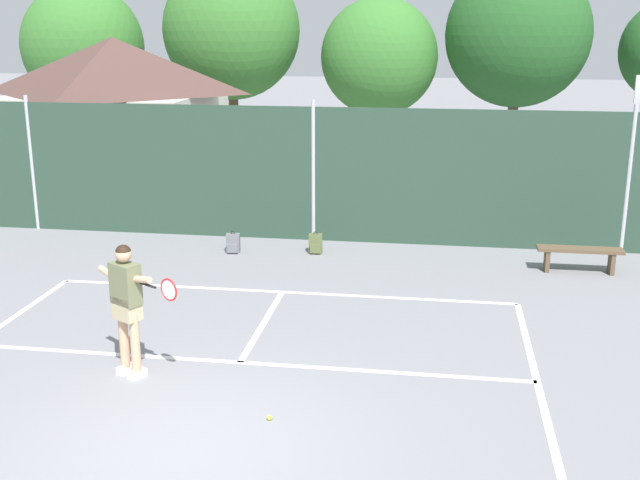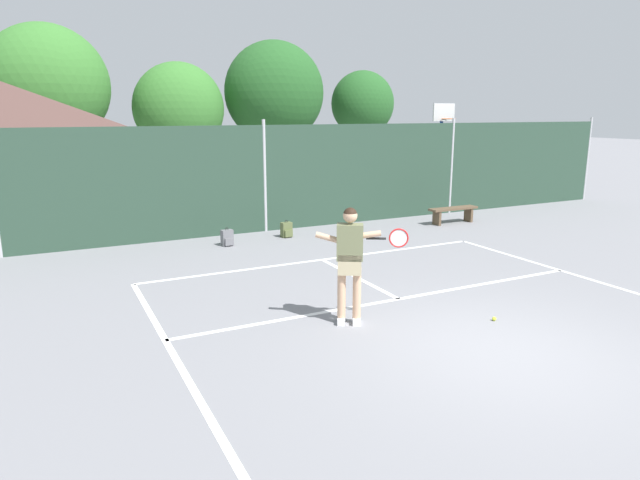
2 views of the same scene
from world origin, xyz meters
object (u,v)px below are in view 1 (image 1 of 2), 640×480
Objects in this scene: backpack_olive at (316,244)px; courtside_bench at (580,254)px; tennis_player at (127,299)px; backpack_grey at (233,244)px; tennis_ball at (270,418)px.

courtside_bench is at bearing -5.35° from backpack_olive.
courtside_bench is at bearing 39.87° from tennis_player.
backpack_grey is (-0.15, 5.91, -0.92)m from tennis_player.
tennis_player is 1.16× the size of courtside_bench.
backpack_grey is 1.00× the size of backpack_olive.
tennis_player is 4.01× the size of backpack_grey.
tennis_ball is at bearing -85.45° from backpack_olive.
backpack_olive reaches higher than tennis_ball.
tennis_player is at bearing -104.25° from backpack_olive.
backpack_olive is 0.29× the size of courtside_bench.
tennis_player reaches higher than courtside_bench.
backpack_grey reaches higher than tennis_ball.
courtside_bench is (6.91, -0.26, 0.17)m from backpack_grey.
tennis_player is 4.01× the size of backpack_olive.
backpack_grey is at bearing 91.41° from tennis_player.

